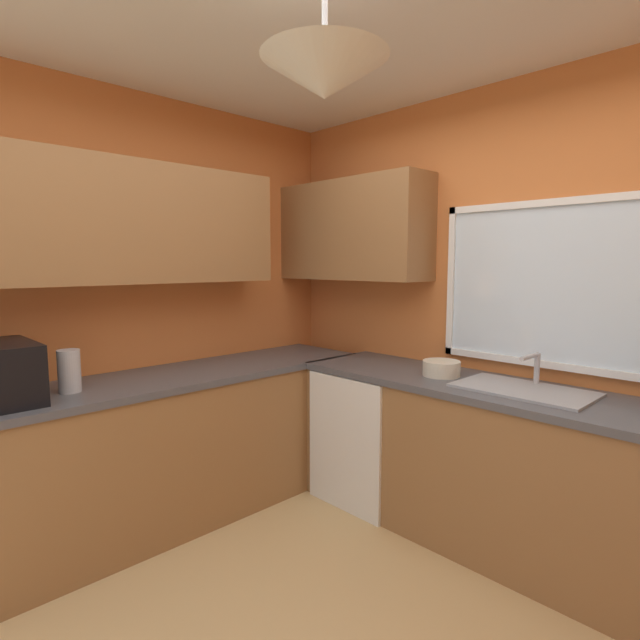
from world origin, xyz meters
name	(u,v)px	position (x,y,z in m)	size (l,w,h in m)	color
room_shell	(333,225)	(-0.35, 0.40, 1.74)	(3.69, 3.33, 2.68)	#D17238
counter_run_left	(149,453)	(-1.48, 0.00, 0.45)	(0.65, 2.94, 0.90)	olive
counter_run_back	(526,476)	(0.21, 1.29, 0.45)	(2.78, 0.65, 0.90)	olive
dishwasher	(373,434)	(-0.82, 1.26, 0.43)	(0.60, 0.60, 0.86)	white
kettle	(69,371)	(-1.46, -0.42, 1.02)	(0.11, 0.11, 0.22)	#B7B7BC
sink_assembly	(524,389)	(0.17, 1.30, 0.91)	(0.67, 0.40, 0.19)	#9EA0A5
bowl	(441,368)	(-0.32, 1.29, 0.95)	(0.22, 0.22, 0.09)	beige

